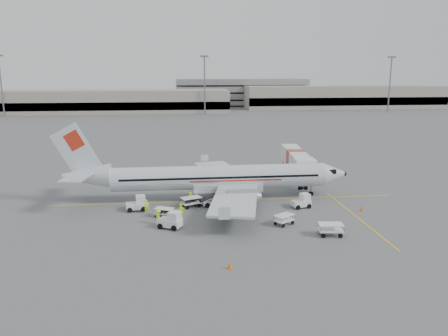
{
  "coord_description": "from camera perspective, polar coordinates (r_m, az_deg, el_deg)",
  "views": [
    {
      "loc": [
        -5.96,
        -53.14,
        15.97
      ],
      "look_at": [
        0.0,
        2.0,
        3.8
      ],
      "focal_mm": 35.0,
      "sensor_mm": 36.0,
      "label": 1
    }
  ],
  "objects": [
    {
      "name": "mast_center",
      "position": [
        171.56,
        -2.55,
        10.71
      ],
      "size": [
        3.2,
        1.2,
        22.0
      ],
      "primitive_type": null,
      "color": "slate",
      "rests_on": "ground"
    },
    {
      "name": "cone_port",
      "position": [
        72.52,
        2.0,
        -0.08
      ],
      "size": [
        0.42,
        0.42,
        0.68
      ],
      "primitive_type": "cone",
      "color": "#EF5E09",
      "rests_on": "ground"
    },
    {
      "name": "treeline",
      "position": [
        228.59,
        -4.72,
        9.08
      ],
      "size": [
        300.0,
        3.0,
        6.0
      ],
      "primitive_type": null,
      "color": "black",
      "rests_on": "ground"
    },
    {
      "name": "cart_empty_a",
      "position": [
        47.43,
        7.86,
        -6.7
      ],
      "size": [
        2.48,
        2.27,
        1.12
      ],
      "primitive_type": null,
      "rotation": [
        0.0,
        0.0,
        0.61
      ],
      "color": "white",
      "rests_on": "ground"
    },
    {
      "name": "belt_loader",
      "position": [
        53.42,
        -1.02,
        -3.65
      ],
      "size": [
        4.71,
        2.22,
        2.46
      ],
      "primitive_type": null,
      "rotation": [
        0.0,
        0.0,
        0.12
      ],
      "color": "white",
      "rests_on": "ground"
    },
    {
      "name": "terminal_west",
      "position": [
        186.63,
        -16.85,
        8.33
      ],
      "size": [
        110.0,
        22.0,
        9.0
      ],
      "primitive_type": null,
      "color": "gray",
      "rests_on": "ground"
    },
    {
      "name": "crew_b",
      "position": [
        53.83,
        -4.4,
        -3.98
      ],
      "size": [
        1.01,
        0.92,
        1.69
      ],
      "primitive_type": "imported",
      "rotation": [
        0.0,
        0.0,
        -0.42
      ],
      "color": "#9CE317",
      "rests_on": "ground"
    },
    {
      "name": "tug_mid",
      "position": [
        46.27,
        -7.08,
        -6.7
      ],
      "size": [
        2.75,
        2.31,
        1.84
      ],
      "primitive_type": null,
      "rotation": [
        0.0,
        0.0,
        -0.48
      ],
      "color": "white",
      "rests_on": "ground"
    },
    {
      "name": "stripe_cross",
      "position": [
        51.87,
        16.9,
        -6.1
      ],
      "size": [
        0.2,
        20.0,
        0.01
      ],
      "primitive_type": "cube",
      "color": "yellow",
      "rests_on": "ground"
    },
    {
      "name": "crew_d",
      "position": [
        48.5,
        -5.63,
        -5.74
      ],
      "size": [
        1.19,
        0.93,
        1.89
      ],
      "primitive_type": "imported",
      "rotation": [
        0.0,
        0.0,
        3.63
      ],
      "color": "#9CE317",
      "rests_on": "ground"
    },
    {
      "name": "crew_a",
      "position": [
        51.34,
        -10.06,
        -4.97
      ],
      "size": [
        0.72,
        0.64,
        1.65
      ],
      "primitive_type": "imported",
      "rotation": [
        0.0,
        0.0,
        0.52
      ],
      "color": "#9CE317",
      "rests_on": "ground"
    },
    {
      "name": "mast_east",
      "position": [
        191.58,
        20.83,
        10.1
      ],
      "size": [
        3.2,
        1.2,
        22.0
      ],
      "primitive_type": null,
      "color": "slate",
      "rests_on": "ground"
    },
    {
      "name": "parking_garage",
      "position": [
        215.56,
        2.13,
        9.99
      ],
      "size": [
        62.0,
        24.0,
        14.0
      ],
      "primitive_type": null,
      "color": "slate",
      "rests_on": "ground"
    },
    {
      "name": "cart_loaded_a",
      "position": [
        53.12,
        -4.31,
        -4.46
      ],
      "size": [
        2.72,
        2.23,
        1.23
      ],
      "primitive_type": null,
      "rotation": [
        0.0,
        0.0,
        0.42
      ],
      "color": "white",
      "rests_on": "ground"
    },
    {
      "name": "cart_loaded_b",
      "position": [
        49.84,
        -7.82,
        -5.79
      ],
      "size": [
        2.35,
        1.94,
        1.06
      ],
      "primitive_type": null,
      "rotation": [
        0.0,
        0.0,
        -0.43
      ],
      "color": "white",
      "rests_on": "ground"
    },
    {
      "name": "crew_c",
      "position": [
        47.71,
        -8.56,
        -6.3
      ],
      "size": [
        1.05,
        1.19,
        1.6
      ],
      "primitive_type": "imported",
      "rotation": [
        0.0,
        0.0,
        2.12
      ],
      "color": "#9CE317",
      "rests_on": "ground"
    },
    {
      "name": "stripe_lead",
      "position": [
        55.81,
        0.22,
        -4.25
      ],
      "size": [
        44.0,
        0.2,
        0.01
      ],
      "primitive_type": "cube",
      "color": "yellow",
      "rests_on": "ground"
    },
    {
      "name": "terminal_east",
      "position": [
        212.48,
        14.97,
        9.01
      ],
      "size": [
        90.0,
        26.0,
        10.0
      ],
      "primitive_type": null,
      "color": "gray",
      "rests_on": "ground"
    },
    {
      "name": "mast_west",
      "position": [
        182.8,
        -27.07,
        9.49
      ],
      "size": [
        3.2,
        1.2,
        22.0
      ],
      "primitive_type": null,
      "color": "slate",
      "rests_on": "ground"
    },
    {
      "name": "aircraft",
      "position": [
        55.25,
        -0.57,
        0.87
      ],
      "size": [
        36.05,
        28.34,
        9.9
      ],
      "primitive_type": null,
      "rotation": [
        0.0,
        0.0,
        0.01
      ],
      "color": "silver",
      "rests_on": "ground"
    },
    {
      "name": "jet_bridge",
      "position": [
        67.16,
        9.29,
        0.42
      ],
      "size": [
        4.67,
        17.3,
        4.49
      ],
      "primitive_type": null,
      "rotation": [
        0.0,
        0.0,
        -0.09
      ],
      "color": "white",
      "rests_on": "ground"
    },
    {
      "name": "tug_fore",
      "position": [
        53.5,
        10.04,
        -4.24
      ],
      "size": [
        2.43,
        1.72,
        1.7
      ],
      "primitive_type": null,
      "rotation": [
        0.0,
        0.0,
        0.23
      ],
      "color": "white",
      "rests_on": "ground"
    },
    {
      "name": "cone_stbd",
      "position": [
        37.09,
        0.77,
        -12.54
      ],
      "size": [
        0.42,
        0.42,
        0.69
      ],
      "primitive_type": "cone",
      "color": "#EF5E09",
      "rests_on": "ground"
    },
    {
      "name": "tug_aft",
      "position": [
        52.63,
        -11.41,
        -4.52
      ],
      "size": [
        2.49,
        1.66,
        1.79
      ],
      "primitive_type": null,
      "rotation": [
        0.0,
        0.0,
        0.15
      ],
      "color": "white",
      "rests_on": "ground"
    },
    {
      "name": "cart_empty_b",
      "position": [
        45.21,
        13.75,
        -7.83
      ],
      "size": [
        2.56,
        1.68,
        1.26
      ],
      "primitive_type": null,
      "rotation": [
        0.0,
        0.0,
        -0.11
      ],
      "color": "white",
      "rests_on": "ground"
    },
    {
      "name": "ground",
      "position": [
        55.81,
        0.22,
        -4.25
      ],
      "size": [
        360.0,
        360.0,
        0.0
      ],
      "primitive_type": "plane",
      "color": "#56595B"
    },
    {
      "name": "cone_nose",
      "position": [
        54.05,
        17.56,
        -5.04
      ],
      "size": [
        0.4,
        0.4,
        0.65
      ],
      "primitive_type": "cone",
      "color": "#EF5E09",
      "rests_on": "ground"
    }
  ]
}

